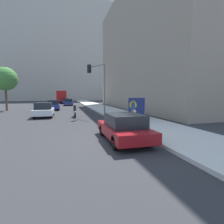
{
  "coord_description": "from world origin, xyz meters",
  "views": [
    {
      "loc": [
        -2.6,
        -8.6,
        2.37
      ],
      "look_at": [
        0.94,
        4.44,
        1.02
      ],
      "focal_mm": 28.0,
      "sensor_mm": 36.0,
      "label": 1
    }
  ],
  "objects": [
    {
      "name": "car_on_road_far_lane",
      "position": [
        -2.23,
        38.12,
        0.73
      ],
      "size": [
        1.79,
        4.7,
        1.46
      ],
      "color": "navy",
      "rests_on": "ground_plane"
    },
    {
      "name": "building_backdrop_far",
      "position": [
        -2.0,
        68.84,
        19.91
      ],
      "size": [
        52.0,
        12.0,
        39.82
      ],
      "color": "#BCB2A3",
      "rests_on": "ground_plane"
    },
    {
      "name": "traffic_light_pole",
      "position": [
        1.08,
        10.33,
        3.88
      ],
      "size": [
        2.12,
        1.89,
        5.57
      ],
      "color": "slate",
      "rests_on": "sidewalk_curb"
    },
    {
      "name": "parked_car_curbside",
      "position": [
        0.29,
        -0.26,
        0.7
      ],
      "size": [
        1.89,
        4.32,
        1.39
      ],
      "color": "maroon",
      "rests_on": "ground_plane"
    },
    {
      "name": "sidewalk_curb",
      "position": [
        3.58,
        15.0,
        0.09
      ],
      "size": [
        4.09,
        90.0,
        0.17
      ],
      "primitive_type": "cube",
      "color": "beige",
      "rests_on": "ground_plane"
    },
    {
      "name": "pedestrian_behind",
      "position": [
        4.31,
        6.83,
        1.03
      ],
      "size": [
        0.34,
        0.34,
        1.68
      ],
      "rotation": [
        0.0,
        0.0,
        4.65
      ],
      "color": "black",
      "rests_on": "sidewalk_curb"
    },
    {
      "name": "protest_banner",
      "position": [
        3.72,
        6.14,
        1.17
      ],
      "size": [
        1.69,
        0.06,
        1.9
      ],
      "color": "slate",
      "rests_on": "sidewalk_curb"
    },
    {
      "name": "city_bus_on_road",
      "position": [
        -3.37,
        44.53,
        1.94
      ],
      "size": [
        2.58,
        11.47,
        3.39
      ],
      "color": "red",
      "rests_on": "ground_plane"
    },
    {
      "name": "street_tree_midblock",
      "position": [
        -10.87,
        20.25,
        4.64
      ],
      "size": [
        3.4,
        3.4,
        6.35
      ],
      "color": "brown",
      "rests_on": "ground_plane"
    },
    {
      "name": "seated_protester",
      "position": [
        1.97,
        2.35,
        0.79
      ],
      "size": [
        0.94,
        0.77,
        1.17
      ],
      "rotation": [
        0.0,
        0.0,
        -0.37
      ],
      "color": "#474C56",
      "rests_on": "sidewalk_curb"
    },
    {
      "name": "jogger_on_sidewalk",
      "position": [
        2.95,
        5.06,
        1.05
      ],
      "size": [
        0.34,
        0.34,
        1.72
      ],
      "rotation": [
        0.0,
        0.0,
        3.15
      ],
      "color": "#756651",
      "rests_on": "sidewalk_curb"
    },
    {
      "name": "car_on_road_midblock",
      "position": [
        -4.29,
        20.03,
        0.75
      ],
      "size": [
        1.83,
        4.56,
        1.52
      ],
      "color": "navy",
      "rests_on": "ground_plane"
    },
    {
      "name": "ground_plane",
      "position": [
        0.0,
        0.0,
        0.0
      ],
      "size": [
        160.0,
        160.0,
        0.0
      ],
      "primitive_type": "plane",
      "color": "#303033"
    },
    {
      "name": "motorcycle_on_road",
      "position": [
        -1.6,
        10.04,
        0.55
      ],
      "size": [
        0.28,
        2.19,
        1.28
      ],
      "color": "silver",
      "rests_on": "ground_plane"
    },
    {
      "name": "building_backdrop_right",
      "position": [
        11.9,
        19.19,
        10.04
      ],
      "size": [
        10.0,
        32.0,
        20.09
      ],
      "color": "gray",
      "rests_on": "ground_plane"
    },
    {
      "name": "car_on_road_nearest",
      "position": [
        -4.76,
        11.19,
        0.76
      ],
      "size": [
        1.87,
        4.22,
        1.53
      ],
      "color": "silver",
      "rests_on": "ground_plane"
    },
    {
      "name": "car_on_road_distant",
      "position": [
        -1.78,
        31.01,
        0.72
      ],
      "size": [
        1.77,
        4.57,
        1.45
      ],
      "color": "navy",
      "rests_on": "ground_plane"
    }
  ]
}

